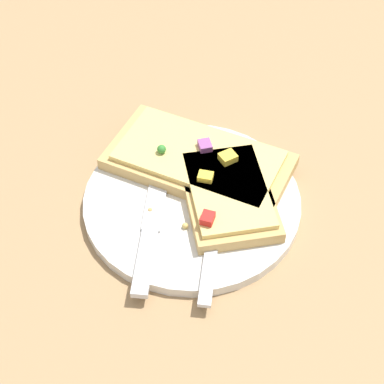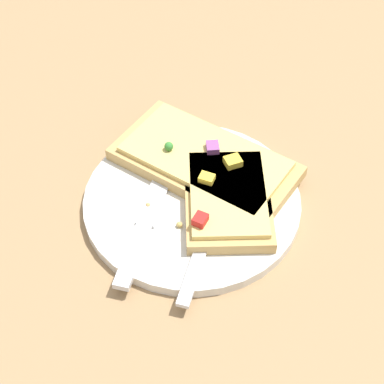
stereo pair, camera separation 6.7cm
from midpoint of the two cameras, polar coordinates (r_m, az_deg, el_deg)
The scene contains 7 objects.
ground_plane at distance 0.68m, azimuth -2.79°, elevation -1.38°, with size 4.00×4.00×0.00m, color #9E7A51.
plate at distance 0.68m, azimuth -2.81°, elevation -1.05°, with size 0.23×0.23×0.01m.
fork at distance 0.66m, azimuth -0.61°, elevation -1.31°, with size 0.18×0.16×0.01m.
knife at distance 0.65m, azimuth -6.54°, elevation -3.05°, with size 0.17×0.14×0.01m.
pizza_slice_main at distance 0.70m, azimuth -2.11°, elevation 2.70°, with size 0.22×0.19×0.03m.
pizza_slice_corner at distance 0.66m, azimuth 0.36°, elevation -0.36°, with size 0.15×0.13×0.03m.
crumb_scatter at distance 0.69m, azimuth -4.52°, elevation 1.10°, with size 0.09×0.07×0.01m.
Camera 1 is at (-0.37, 0.25, 0.52)m, focal length 60.00 mm.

